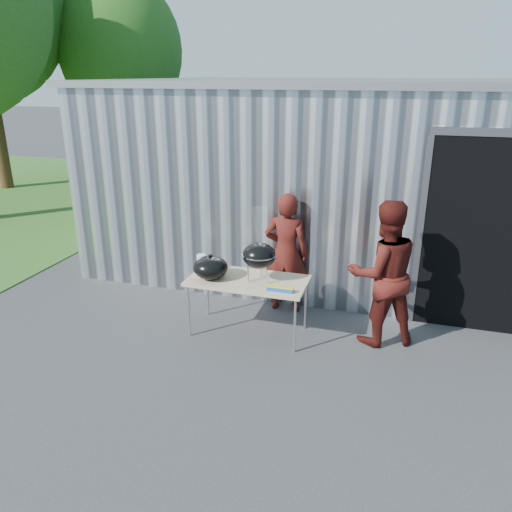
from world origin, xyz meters
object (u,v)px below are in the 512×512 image
(kettle_grill, at_px, (259,249))
(person_cook, at_px, (286,253))
(folding_table, at_px, (248,282))
(person_bystander, at_px, (383,273))

(kettle_grill, relative_size, person_cook, 0.55)
(folding_table, xyz_separation_m, person_bystander, (1.63, 0.28, 0.20))
(folding_table, bearing_deg, kettle_grill, 1.91)
(person_bystander, bearing_deg, person_cook, -46.80)
(kettle_grill, xyz_separation_m, person_cook, (0.15, 0.82, -0.32))
(person_bystander, bearing_deg, folding_table, -14.85)
(kettle_grill, relative_size, person_bystander, 0.51)
(folding_table, height_order, kettle_grill, kettle_grill)
(folding_table, height_order, person_cook, person_cook)
(kettle_grill, bearing_deg, folding_table, -178.09)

